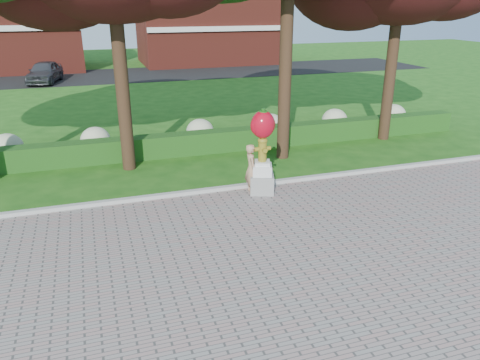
{
  "coord_description": "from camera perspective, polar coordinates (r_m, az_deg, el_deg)",
  "views": [
    {
      "loc": [
        -3.1,
        -9.63,
        5.41
      ],
      "look_at": [
        0.38,
        1.0,
        1.11
      ],
      "focal_mm": 35.0,
      "sensor_mm": 36.0,
      "label": 1
    }
  ],
  "objects": [
    {
      "name": "street",
      "position": [
        38.14,
        -13.6,
        12.33
      ],
      "size": [
        50.0,
        8.0,
        0.02
      ],
      "primitive_type": "cube",
      "color": "black",
      "rests_on": "ground"
    },
    {
      "name": "building_right",
      "position": [
        45.07,
        -4.05,
        18.18
      ],
      "size": [
        12.0,
        8.0,
        6.4
      ],
      "primitive_type": "cube",
      "color": "maroon",
      "rests_on": "ground"
    },
    {
      "name": "lawn_hedge",
      "position": [
        17.64,
        -7.27,
        4.36
      ],
      "size": [
        24.0,
        0.7,
        0.8
      ],
      "primitive_type": "cube",
      "color": "#244C15",
      "rests_on": "ground"
    },
    {
      "name": "curb",
      "position": [
        14.06,
        -4.0,
        -1.33
      ],
      "size": [
        40.0,
        0.18,
        0.15
      ],
      "primitive_type": "cube",
      "color": "#ADADA5",
      "rests_on": "ground"
    },
    {
      "name": "hydrant_sculpture",
      "position": [
        13.6,
        2.76,
        3.8
      ],
      "size": [
        0.87,
        0.87,
        2.54
      ],
      "rotation": [
        0.0,
        0.0,
        -0.32
      ],
      "color": "gray",
      "rests_on": "walkway"
    },
    {
      "name": "parked_car",
      "position": [
        36.13,
        -22.73,
        12.06
      ],
      "size": [
        2.63,
        4.63,
        1.49
      ],
      "primitive_type": "imported",
      "rotation": [
        0.0,
        0.0,
        -0.21
      ],
      "color": "#3A3C42",
      "rests_on": "street"
    },
    {
      "name": "ground",
      "position": [
        11.47,
        -0.24,
        -7.11
      ],
      "size": [
        100.0,
        100.0,
        0.0
      ],
      "primitive_type": "plane",
      "color": "#1D5214",
      "rests_on": "ground"
    },
    {
      "name": "hydrangea_row",
      "position": [
        18.65,
        -6.17,
        5.8
      ],
      "size": [
        20.1,
        1.1,
        0.99
      ],
      "color": "beige",
      "rests_on": "ground"
    },
    {
      "name": "woman",
      "position": [
        13.78,
        1.37,
        1.4
      ],
      "size": [
        0.4,
        0.57,
        1.49
      ],
      "primitive_type": "imported",
      "rotation": [
        0.0,
        0.0,
        1.49
      ],
      "color": "tan",
      "rests_on": "walkway"
    },
    {
      "name": "walkway",
      "position": [
        8.39,
        8.7,
        -19.25
      ],
      "size": [
        40.0,
        14.0,
        0.04
      ],
      "primitive_type": "cube",
      "color": "gray",
      "rests_on": "ground"
    }
  ]
}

